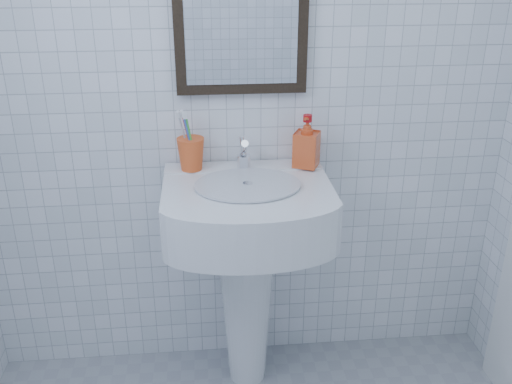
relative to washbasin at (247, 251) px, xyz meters
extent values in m
cube|color=white|center=(0.01, 0.21, 0.60)|extent=(2.20, 0.02, 2.50)
cone|color=white|center=(0.00, 0.03, -0.26)|extent=(0.25, 0.25, 0.78)
cube|color=white|center=(0.00, -0.03, 0.21)|extent=(0.63, 0.45, 0.19)
cube|color=white|center=(0.00, 0.14, 0.29)|extent=(0.63, 0.11, 0.03)
cylinder|color=silver|center=(0.00, -0.06, 0.31)|extent=(0.39, 0.39, 0.01)
cylinder|color=silver|center=(0.00, 0.12, 0.34)|extent=(0.05, 0.05, 0.05)
cylinder|color=silver|center=(0.00, 0.10, 0.40)|extent=(0.03, 0.10, 0.09)
cylinder|color=silver|center=(0.00, 0.14, 0.38)|extent=(0.03, 0.06, 0.10)
imported|color=red|center=(0.25, 0.12, 0.41)|extent=(0.12, 0.13, 0.21)
cube|color=black|center=(0.00, 0.19, 0.90)|extent=(0.50, 0.04, 0.62)
cube|color=white|center=(0.00, 0.17, 0.90)|extent=(0.42, 0.00, 0.54)
camera|label=1|loc=(-0.16, -1.98, 1.13)|focal=40.00mm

